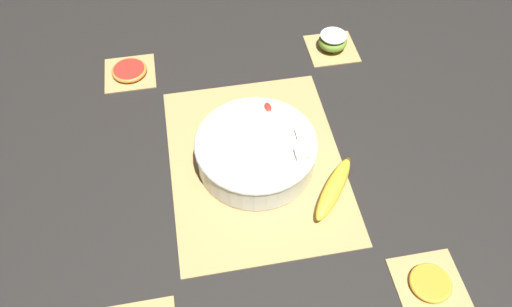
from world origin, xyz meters
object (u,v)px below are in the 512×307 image
object	(u,v)px
orange_slice_whole	(431,283)
grapefruit_slice	(129,70)
fruit_salad_bowl	(256,150)
apple_half	(333,41)
whole_banana	(334,188)

from	to	relation	value
orange_slice_whole	grapefruit_slice	distance (m)	0.91
fruit_salad_bowl	apple_half	distance (m)	0.45
apple_half	orange_slice_whole	xyz separation A→B (m)	(0.71, 0.00, -0.02)
fruit_salad_bowl	grapefruit_slice	world-z (taller)	fruit_salad_bowl
whole_banana	orange_slice_whole	size ratio (longest dim) A/B	2.01
whole_banana	grapefruit_slice	xyz separation A→B (m)	(-0.47, -0.43, -0.01)
fruit_salad_bowl	apple_half	xyz separation A→B (m)	(-0.36, 0.28, -0.02)
grapefruit_slice	fruit_salad_bowl	bearing A→B (deg)	38.39
grapefruit_slice	whole_banana	bearing A→B (deg)	42.55
fruit_salad_bowl	grapefruit_slice	bearing A→B (deg)	-141.61
whole_banana	apple_half	world-z (taller)	apple_half
fruit_salad_bowl	whole_banana	xyz separation A→B (m)	(0.12, 0.15, -0.02)
whole_banana	orange_slice_whole	world-z (taller)	whole_banana
whole_banana	orange_slice_whole	xyz separation A→B (m)	(0.24, 0.13, -0.01)
orange_slice_whole	grapefruit_slice	size ratio (longest dim) A/B	0.88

